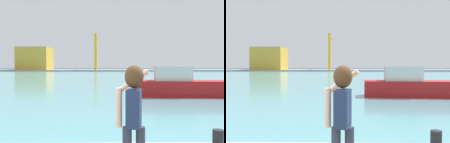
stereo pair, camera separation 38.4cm
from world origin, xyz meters
TOP-DOWN VIEW (x-y plane):
  - ground_plane at (0.00, 50.00)m, footprint 220.00×220.00m
  - harbor_water at (0.00, 52.00)m, footprint 140.00×100.00m
  - far_shore_dock at (0.00, 92.00)m, footprint 140.00×20.00m
  - person_photographer at (1.00, 0.12)m, footprint 0.53×0.57m
  - harbor_bollard at (2.97, 1.65)m, footprint 0.23×0.23m
  - boat_moored at (6.20, 14.72)m, footprint 7.60×2.55m
  - warehouse_left at (-26.60, 92.31)m, footprint 11.20×12.66m
  - port_crane at (-3.50, 89.93)m, footprint 1.25×12.14m

SIDE VIEW (x-z plane):
  - ground_plane at x=0.00m, z-range 0.00..0.00m
  - harbor_water at x=0.00m, z-range 0.00..0.02m
  - far_shore_dock at x=0.00m, z-range 0.00..0.41m
  - harbor_bollard at x=2.97m, z-range 0.60..0.97m
  - boat_moored at x=6.20m, z-range -0.30..1.93m
  - person_photographer at x=1.00m, z-range 0.80..2.54m
  - warehouse_left at x=-26.60m, z-range 0.41..8.77m
  - port_crane at x=-3.50m, z-range 2.17..15.57m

